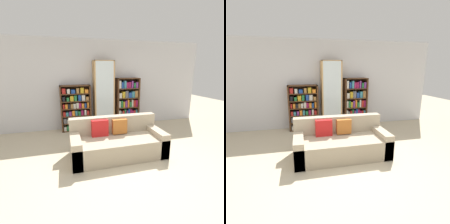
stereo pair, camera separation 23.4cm
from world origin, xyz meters
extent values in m
plane|color=beige|center=(0.00, 0.00, 0.00)|extent=(16.00, 16.00, 0.00)
cube|color=silver|center=(0.00, 2.67, 1.35)|extent=(7.06, 0.06, 2.70)
cube|color=tan|center=(0.00, 0.53, 0.21)|extent=(1.98, 0.90, 0.42)
cube|color=tan|center=(0.00, 0.88, 0.61)|extent=(1.98, 0.20, 0.39)
cube|color=tan|center=(-0.89, 0.53, 0.27)|extent=(0.20, 0.90, 0.54)
cube|color=tan|center=(0.89, 0.53, 0.27)|extent=(0.20, 0.90, 0.54)
cube|color=red|center=(-0.35, 0.72, 0.60)|extent=(0.36, 0.12, 0.36)
cube|color=#B76628|center=(0.10, 0.72, 0.60)|extent=(0.32, 0.12, 0.32)
cube|color=#4C2D19|center=(-1.14, 2.46, 0.69)|extent=(0.04, 0.32, 1.37)
cube|color=#4C2D19|center=(-0.30, 2.46, 0.69)|extent=(0.04, 0.32, 1.37)
cube|color=#4C2D19|center=(-0.72, 2.46, 1.36)|extent=(0.89, 0.32, 0.02)
cube|color=#4C2D19|center=(-0.72, 2.46, 0.01)|extent=(0.89, 0.32, 0.02)
cube|color=#4C2D19|center=(-0.72, 2.61, 0.69)|extent=(0.89, 0.01, 1.37)
cube|color=#4C2D19|center=(-0.72, 2.46, 0.24)|extent=(0.81, 0.32, 0.02)
cube|color=#4C2D19|center=(-0.72, 2.46, 0.47)|extent=(0.81, 0.32, 0.02)
cube|color=#4C2D19|center=(-0.72, 2.46, 0.69)|extent=(0.81, 0.32, 0.02)
cube|color=#4C2D19|center=(-0.72, 2.46, 0.91)|extent=(0.81, 0.32, 0.02)
cube|color=#4C2D19|center=(-0.72, 2.46, 1.13)|extent=(0.81, 0.32, 0.02)
cube|color=beige|center=(-1.07, 2.45, 0.09)|extent=(0.07, 0.24, 0.13)
cube|color=#237038|center=(-0.99, 2.45, 0.10)|extent=(0.07, 0.24, 0.14)
cube|color=#1E4293|center=(-0.89, 2.45, 0.08)|extent=(0.05, 0.24, 0.11)
cube|color=#5B5B60|center=(-0.81, 2.45, 0.09)|extent=(0.06, 0.24, 0.13)
cube|color=beige|center=(-0.72, 2.45, 0.08)|extent=(0.06, 0.24, 0.12)
cube|color=gold|center=(-0.64, 2.45, 0.10)|extent=(0.06, 0.24, 0.15)
cube|color=#1E4293|center=(-0.55, 2.45, 0.09)|extent=(0.07, 0.24, 0.13)
cube|color=#5B5B60|center=(-0.46, 2.45, 0.11)|extent=(0.08, 0.24, 0.16)
cube|color=#8E1947|center=(-0.37, 2.45, 0.11)|extent=(0.08, 0.24, 0.17)
cube|color=#5B5B60|center=(-1.06, 2.45, 0.33)|extent=(0.09, 0.24, 0.15)
cube|color=beige|center=(-0.97, 2.45, 0.32)|extent=(0.06, 0.24, 0.13)
cube|color=black|center=(-0.87, 2.45, 0.33)|extent=(0.07, 0.24, 0.15)
cube|color=#8E1947|center=(-0.77, 2.45, 0.33)|extent=(0.09, 0.24, 0.14)
cube|color=teal|center=(-0.67, 2.45, 0.34)|extent=(0.07, 0.24, 0.17)
cube|color=#5B5B60|center=(-0.58, 2.45, 0.33)|extent=(0.06, 0.24, 0.14)
cube|color=olive|center=(-0.47, 2.45, 0.32)|extent=(0.07, 0.24, 0.12)
cube|color=#1E4293|center=(-0.38, 2.45, 0.31)|extent=(0.06, 0.24, 0.11)
cube|color=#AD231E|center=(-1.07, 2.45, 0.54)|extent=(0.07, 0.24, 0.13)
cube|color=teal|center=(-0.99, 2.45, 0.53)|extent=(0.07, 0.24, 0.11)
cube|color=#7A3384|center=(-0.90, 2.45, 0.54)|extent=(0.07, 0.24, 0.13)
cube|color=orange|center=(-0.81, 2.45, 0.55)|extent=(0.08, 0.24, 0.15)
cube|color=teal|center=(-0.72, 2.45, 0.55)|extent=(0.06, 0.24, 0.15)
cube|color=#237038|center=(-0.63, 2.45, 0.54)|extent=(0.07, 0.24, 0.13)
cube|color=#8E1947|center=(-0.55, 2.45, 0.55)|extent=(0.07, 0.24, 0.15)
cube|color=beige|center=(-0.46, 2.45, 0.56)|extent=(0.05, 0.24, 0.16)
cube|color=#AD231E|center=(-0.38, 2.45, 0.54)|extent=(0.07, 0.24, 0.13)
cube|color=#AD231E|center=(-1.07, 2.45, 0.77)|extent=(0.05, 0.24, 0.13)
cube|color=orange|center=(-1.00, 2.45, 0.77)|extent=(0.07, 0.24, 0.13)
cube|color=black|center=(-0.92, 2.45, 0.77)|extent=(0.07, 0.24, 0.14)
cube|color=olive|center=(-0.84, 2.45, 0.77)|extent=(0.07, 0.24, 0.14)
cube|color=beige|center=(-0.76, 2.45, 0.77)|extent=(0.06, 0.24, 0.14)
cube|color=beige|center=(-0.68, 2.45, 0.78)|extent=(0.07, 0.24, 0.17)
cube|color=#8E1947|center=(-0.61, 2.45, 0.77)|extent=(0.07, 0.24, 0.15)
cube|color=orange|center=(-0.52, 2.45, 0.77)|extent=(0.07, 0.24, 0.14)
cube|color=#1E4293|center=(-0.45, 2.45, 0.77)|extent=(0.05, 0.24, 0.14)
cube|color=orange|center=(-0.37, 2.45, 0.78)|extent=(0.05, 0.24, 0.17)
cube|color=black|center=(-1.06, 2.45, 0.99)|extent=(0.07, 0.24, 0.14)
cube|color=#237038|center=(-0.94, 2.45, 0.97)|extent=(0.07, 0.24, 0.11)
cube|color=gold|center=(-0.83, 2.45, 1.00)|extent=(0.10, 0.24, 0.15)
cube|color=#237038|center=(-0.72, 2.45, 1.00)|extent=(0.07, 0.24, 0.16)
cube|color=#1E4293|center=(-0.61, 2.45, 1.00)|extent=(0.08, 0.24, 0.17)
cube|color=beige|center=(-0.50, 2.45, 1.00)|extent=(0.10, 0.24, 0.16)
cube|color=olive|center=(-0.38, 2.45, 0.97)|extent=(0.09, 0.24, 0.11)
cube|color=#AD231E|center=(-1.05, 2.45, 1.22)|extent=(0.10, 0.24, 0.15)
cube|color=beige|center=(-0.92, 2.45, 1.21)|extent=(0.08, 0.24, 0.13)
cube|color=#1E4293|center=(-0.78, 2.45, 1.20)|extent=(0.11, 0.24, 0.11)
cube|color=olive|center=(-0.65, 2.45, 1.22)|extent=(0.08, 0.24, 0.15)
cube|color=gold|center=(-0.53, 2.45, 1.22)|extent=(0.10, 0.24, 0.16)
cube|color=orange|center=(-0.40, 2.45, 1.19)|extent=(0.10, 0.24, 0.11)
cube|color=tan|center=(-0.15, 2.44, 1.04)|extent=(0.04, 0.36, 2.08)
cube|color=tan|center=(0.42, 2.44, 1.04)|extent=(0.04, 0.36, 2.08)
cube|color=tan|center=(0.14, 2.44, 2.07)|extent=(0.61, 0.36, 0.02)
cube|color=tan|center=(0.14, 2.44, 0.01)|extent=(0.61, 0.36, 0.02)
cube|color=tan|center=(0.14, 2.61, 1.04)|extent=(0.61, 0.01, 2.08)
cube|color=silver|center=(0.14, 2.26, 1.04)|extent=(0.53, 0.01, 2.06)
cube|color=tan|center=(0.14, 2.44, 0.36)|extent=(0.53, 0.32, 0.02)
cube|color=tan|center=(0.14, 2.44, 0.70)|extent=(0.53, 0.32, 0.02)
cube|color=tan|center=(0.14, 2.44, 1.04)|extent=(0.53, 0.32, 0.02)
cube|color=tan|center=(0.14, 2.44, 1.38)|extent=(0.53, 0.32, 0.02)
cube|color=tan|center=(0.14, 2.44, 1.72)|extent=(0.53, 0.32, 0.02)
cylinder|color=silver|center=(-0.05, 2.45, 0.06)|extent=(0.01, 0.01, 0.07)
cone|color=silver|center=(-0.05, 2.45, 0.13)|extent=(0.09, 0.09, 0.08)
cylinder|color=silver|center=(0.07, 2.45, 0.06)|extent=(0.01, 0.01, 0.07)
cone|color=silver|center=(0.07, 2.45, 0.13)|extent=(0.09, 0.09, 0.08)
cylinder|color=silver|center=(0.20, 2.45, 0.06)|extent=(0.01, 0.01, 0.07)
cone|color=silver|center=(0.20, 2.45, 0.13)|extent=(0.09, 0.09, 0.08)
cylinder|color=silver|center=(0.32, 2.42, 0.06)|extent=(0.01, 0.01, 0.07)
cone|color=silver|center=(0.32, 2.42, 0.13)|extent=(0.09, 0.09, 0.08)
cylinder|color=silver|center=(-0.06, 2.43, 0.41)|extent=(0.01, 0.01, 0.07)
cone|color=silver|center=(-0.06, 2.43, 0.48)|extent=(0.07, 0.07, 0.08)
cylinder|color=silver|center=(0.04, 2.45, 0.41)|extent=(0.01, 0.01, 0.07)
cone|color=silver|center=(0.04, 2.45, 0.48)|extent=(0.07, 0.07, 0.08)
cylinder|color=silver|center=(0.14, 2.43, 0.41)|extent=(0.01, 0.01, 0.07)
cone|color=silver|center=(0.14, 2.43, 0.48)|extent=(0.07, 0.07, 0.08)
cylinder|color=silver|center=(0.23, 2.45, 0.41)|extent=(0.01, 0.01, 0.07)
cone|color=silver|center=(0.23, 2.45, 0.48)|extent=(0.07, 0.07, 0.08)
cylinder|color=silver|center=(0.33, 2.42, 0.41)|extent=(0.01, 0.01, 0.07)
cone|color=silver|center=(0.33, 2.42, 0.48)|extent=(0.07, 0.07, 0.08)
cylinder|color=silver|center=(-0.06, 2.43, 0.75)|extent=(0.01, 0.01, 0.07)
cone|color=silver|center=(-0.06, 2.43, 0.83)|extent=(0.07, 0.07, 0.09)
cylinder|color=silver|center=(0.04, 2.45, 0.75)|extent=(0.01, 0.01, 0.07)
cone|color=silver|center=(0.04, 2.45, 0.83)|extent=(0.07, 0.07, 0.09)
cylinder|color=silver|center=(0.14, 2.43, 0.75)|extent=(0.01, 0.01, 0.07)
cone|color=silver|center=(0.14, 2.43, 0.83)|extent=(0.07, 0.07, 0.09)
cylinder|color=silver|center=(0.23, 2.42, 0.75)|extent=(0.01, 0.01, 0.07)
cone|color=silver|center=(0.23, 2.42, 0.83)|extent=(0.07, 0.07, 0.09)
cylinder|color=silver|center=(0.33, 2.45, 0.75)|extent=(0.01, 0.01, 0.07)
cone|color=silver|center=(0.33, 2.45, 0.83)|extent=(0.07, 0.07, 0.09)
cylinder|color=silver|center=(-0.05, 2.43, 1.10)|extent=(0.01, 0.01, 0.08)
cone|color=silver|center=(-0.05, 2.43, 1.19)|extent=(0.09, 0.09, 0.10)
cylinder|color=silver|center=(0.07, 2.43, 1.10)|extent=(0.01, 0.01, 0.08)
cone|color=silver|center=(0.07, 2.43, 1.19)|extent=(0.09, 0.09, 0.10)
cylinder|color=silver|center=(0.20, 2.44, 1.10)|extent=(0.01, 0.01, 0.08)
cone|color=silver|center=(0.20, 2.44, 1.19)|extent=(0.09, 0.09, 0.10)
cylinder|color=silver|center=(0.32, 2.44, 1.10)|extent=(0.01, 0.01, 0.08)
cone|color=silver|center=(0.32, 2.44, 1.19)|extent=(0.09, 0.09, 0.10)
cylinder|color=silver|center=(-0.05, 2.43, 1.43)|extent=(0.01, 0.01, 0.08)
cone|color=silver|center=(-0.05, 2.43, 1.53)|extent=(0.09, 0.09, 0.10)
cylinder|color=silver|center=(0.07, 2.42, 1.43)|extent=(0.01, 0.01, 0.08)
cone|color=silver|center=(0.07, 2.42, 1.53)|extent=(0.09, 0.09, 0.10)
cylinder|color=silver|center=(0.20, 2.45, 1.43)|extent=(0.01, 0.01, 0.08)
cone|color=silver|center=(0.20, 2.45, 1.53)|extent=(0.09, 0.09, 0.10)
cylinder|color=silver|center=(0.32, 2.46, 1.43)|extent=(0.01, 0.01, 0.08)
cone|color=silver|center=(0.32, 2.46, 1.53)|extent=(0.09, 0.09, 0.10)
cylinder|color=silver|center=(-0.06, 2.44, 1.78)|extent=(0.01, 0.01, 0.09)
cone|color=silver|center=(-0.06, 2.44, 1.87)|extent=(0.07, 0.07, 0.11)
cylinder|color=silver|center=(0.04, 2.45, 1.78)|extent=(0.01, 0.01, 0.09)
cone|color=silver|center=(0.04, 2.45, 1.87)|extent=(0.07, 0.07, 0.11)
cylinder|color=silver|center=(0.14, 2.45, 1.78)|extent=(0.01, 0.01, 0.09)
cone|color=silver|center=(0.14, 2.45, 1.87)|extent=(0.07, 0.07, 0.11)
cylinder|color=silver|center=(0.23, 2.44, 1.78)|extent=(0.01, 0.01, 0.09)
cone|color=silver|center=(0.23, 2.44, 1.87)|extent=(0.07, 0.07, 0.11)
cylinder|color=silver|center=(0.33, 2.44, 1.78)|extent=(0.01, 0.01, 0.09)
cone|color=silver|center=(0.33, 2.44, 1.87)|extent=(0.07, 0.07, 0.11)
cube|color=#4C2D19|center=(0.57, 2.46, 0.78)|extent=(0.04, 0.32, 1.56)
cube|color=#4C2D19|center=(1.27, 2.46, 0.78)|extent=(0.04, 0.32, 1.56)
cube|color=#4C2D19|center=(0.92, 2.46, 1.55)|extent=(0.74, 0.32, 0.02)
cube|color=#4C2D19|center=(0.92, 2.46, 0.01)|extent=(0.74, 0.32, 0.02)
cube|color=#4C2D19|center=(0.92, 2.61, 0.78)|extent=(0.74, 0.01, 1.56)
cube|color=#4C2D19|center=(0.92, 2.46, 0.33)|extent=(0.66, 0.32, 0.02)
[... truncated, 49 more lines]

